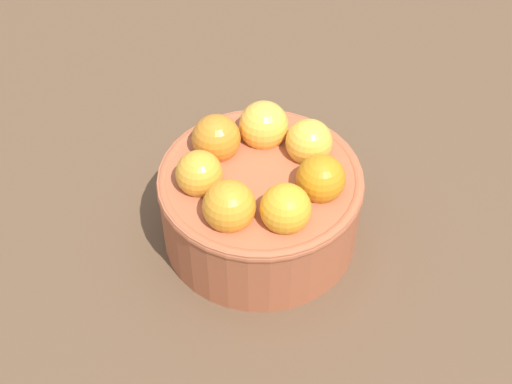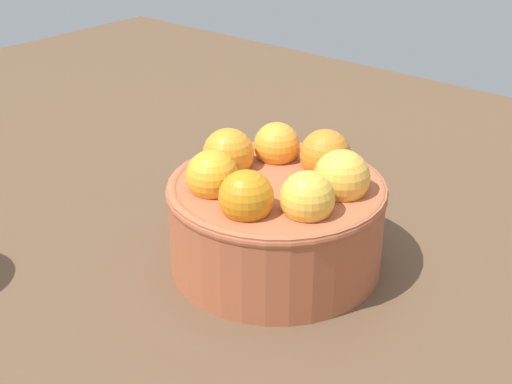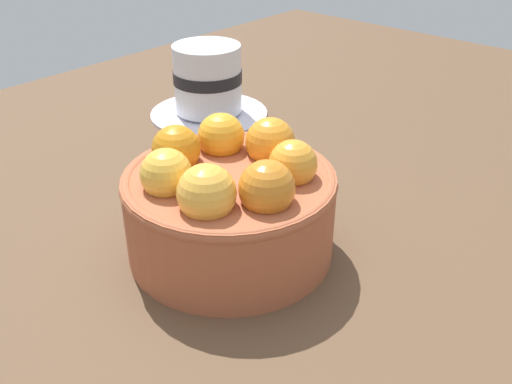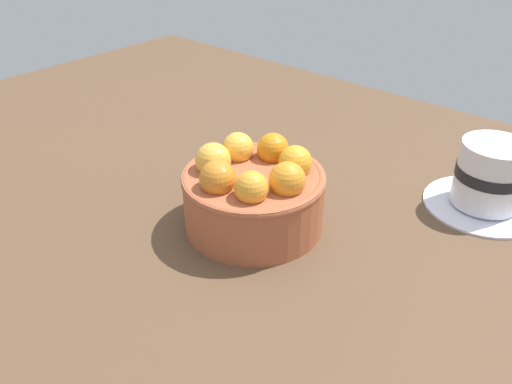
{
  "view_description": "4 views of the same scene",
  "coord_description": "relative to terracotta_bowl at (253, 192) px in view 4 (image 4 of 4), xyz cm",
  "views": [
    {
      "loc": [
        33.04,
        17.99,
        44.74
      ],
      "look_at": [
        1.74,
        0.59,
        6.76
      ],
      "focal_mm": 50.03,
      "sensor_mm": 36.0,
      "label": 1
    },
    {
      "loc": [
        -27.47,
        34.88,
        28.53
      ],
      "look_at": [
        1.66,
        0.28,
        5.5
      ],
      "focal_mm": 49.11,
      "sensor_mm": 36.0,
      "label": 2
    },
    {
      "loc": [
        -26.26,
        -25.92,
        26.39
      ],
      "look_at": [
        1.11,
        -1.62,
        5.32
      ],
      "focal_mm": 40.73,
      "sensor_mm": 36.0,
      "label": 3
    },
    {
      "loc": [
        32.7,
        -37.02,
        34.6
      ],
      "look_at": [
        0.59,
        -0.3,
        4.71
      ],
      "focal_mm": 36.96,
      "sensor_mm": 36.0,
      "label": 4
    }
  ],
  "objects": [
    {
      "name": "coffee_cup",
      "position": [
        18.21,
        21.02,
        -0.56
      ],
      "size": [
        13.82,
        13.82,
        8.3
      ],
      "color": "white",
      "rests_on": "ground_plane"
    },
    {
      "name": "ground_plane",
      "position": [
        0.02,
        0.01,
        -6.34
      ],
      "size": [
        137.78,
        95.32,
        4.01
      ],
      "primitive_type": "cube",
      "color": "brown"
    },
    {
      "name": "terracotta_bowl",
      "position": [
        0.0,
        0.0,
        0.0
      ],
      "size": [
        15.76,
        15.76,
        9.59
      ],
      "color": "#AD5938",
      "rests_on": "ground_plane"
    }
  ]
}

